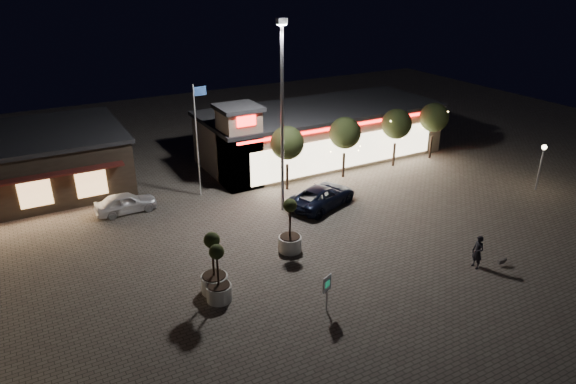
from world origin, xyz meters
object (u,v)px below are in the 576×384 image
pickup_truck (322,196)px  white_sedan (126,203)px  planter_left (214,274)px  planter_mid (219,283)px  pedestrian (478,252)px  valet_sign (327,287)px

pickup_truck → white_sedan: 13.21m
white_sedan → planter_left: size_ratio=1.20×
pickup_truck → planter_mid: 12.32m
pickup_truck → planter_left: (-10.20, -5.99, 0.29)m
pedestrian → valet_sign: pedestrian is taller
white_sedan → planter_left: 11.65m
valet_sign → pedestrian: bearing=-4.4°
white_sedan → pedestrian: bearing=-138.0°
valet_sign → pickup_truck: bearing=58.6°
pickup_truck → planter_left: bearing=99.8°
pedestrian → planter_left: 14.14m
white_sedan → planter_left: planter_left is taller
pickup_truck → planter_left: planter_left is taller
planter_mid → pedestrian: bearing=-16.4°
pedestrian → planter_mid: (-13.41, 3.96, 0.00)m
planter_mid → pickup_truck: bearing=33.4°
pickup_truck → planter_mid: planter_mid is taller
planter_left → valet_sign: planter_left is taller
pedestrian → valet_sign: size_ratio=1.00×
pedestrian → white_sedan: bearing=-133.5°
pickup_truck → planter_left: 11.84m
valet_sign → white_sedan: bearing=110.8°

